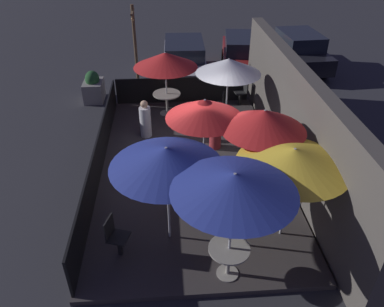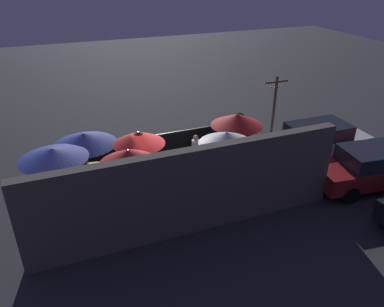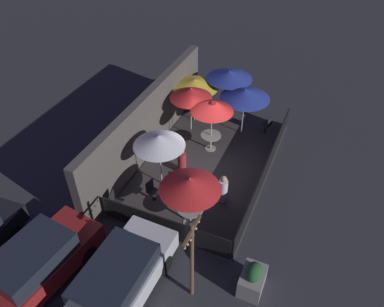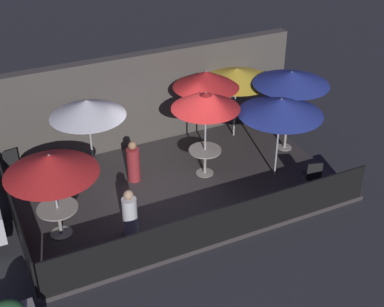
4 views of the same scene
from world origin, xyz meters
The scene contains 25 objects.
ground_plane centered at (0.00, 0.00, 0.00)m, with size 60.00×60.00×0.00m, color #2D2D33.
patio_deck centered at (0.00, 0.00, 0.06)m, with size 8.44×5.03×0.12m.
building_wall centered at (0.00, 2.75, 1.46)m, with size 10.04×0.36×2.91m.
fence_front centered at (0.00, -2.47, 0.59)m, with size 8.24×0.05×0.95m.
fence_side_left centered at (-4.18, 0.00, 0.59)m, with size 0.05×4.83×0.95m.
patio_umbrella_0 centered at (0.99, 0.26, 2.35)m, with size 1.81×1.81×2.46m.
patio_umbrella_1 centered at (3.78, 0.47, 2.37)m, with size 2.17×2.17×2.44m.
patio_umbrella_2 centered at (-3.25, -0.59, 2.06)m, with size 2.11×2.11×2.18m.
patio_umbrella_3 centered at (2.70, -0.64, 2.22)m, with size 2.23×2.23×2.31m.
patio_umbrella_4 centered at (2.78, 1.80, 2.15)m, with size 2.23×2.23×2.23m.
patio_umbrella_5 centered at (1.62, 1.48, 2.35)m, with size 1.88×1.88×2.47m.
patio_umbrella_6 centered at (-1.86, 1.25, 2.30)m, with size 1.95×1.95×2.40m.
dining_table_0 centered at (0.99, 0.26, 0.72)m, with size 0.89×0.89×0.76m.
dining_table_1 centered at (3.78, 0.47, 0.68)m, with size 0.79×0.79×0.72m.
dining_table_2 centered at (-3.25, -0.59, 0.73)m, with size 0.95×0.95×0.76m.
patio_chair_0 centered at (-2.79, 1.18, 0.61)m, with size 0.49×0.49×0.91m.
patio_chair_1 centered at (3.10, -1.73, 0.63)m, with size 0.50×0.50×0.94m.
patio_chair_2 centered at (-3.81, 2.15, 0.61)m, with size 0.47×0.47×0.91m.
patron_0 centered at (-0.89, 0.80, 0.65)m, with size 0.48×0.48×1.18m.
patron_1 centered at (-1.75, -1.28, 0.66)m, with size 0.47×0.47×1.21m.
planter_box centered at (-4.82, -3.34, 0.51)m, with size 1.00×0.70×1.15m.
light_post centered at (-5.72, -1.72, 1.86)m, with size 1.10×0.12×3.28m.
parked_car_0 centered at (-6.74, 0.21, 0.85)m, with size 4.63×1.88×1.62m.
parked_car_1 centered at (-7.23, 2.81, 0.85)m, with size 4.53×2.23×1.62m.
parked_car_2 centered at (-7.65, 5.41, 0.85)m, with size 4.30×2.00×1.62m.
Camera 1 is at (8.60, -0.58, 6.14)m, focal length 35.00 mm.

